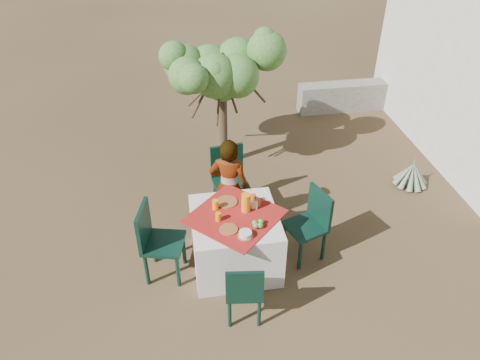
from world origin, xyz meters
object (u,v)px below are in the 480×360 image
object	(u,v)px
chair_right	(311,221)
juice_pitcher	(246,203)
person	(229,187)
chair_left	(156,239)
agave	(412,174)
chair_near	(244,290)
shrub_tree	(226,75)
table	(235,240)
chair_far	(229,177)

from	to	relation	value
chair_right	juice_pitcher	distance (m)	0.88
chair_right	person	size ratio (longest dim) A/B	0.68
chair_left	agave	world-z (taller)	chair_left
chair_near	chair_right	distance (m)	1.34
chair_near	agave	world-z (taller)	chair_near
chair_right	agave	size ratio (longest dim) A/B	1.70
shrub_tree	agave	distance (m)	3.21
person	juice_pitcher	bearing A→B (deg)	119.44
table	shrub_tree	xyz separation A→B (m)	(0.23, 2.35, 1.13)
chair_near	agave	distance (m)	3.64
chair_left	table	bearing A→B (deg)	-74.70
agave	chair_right	bearing A→B (deg)	-148.78
juice_pitcher	table	bearing A→B (deg)	-152.63
chair_near	chair_left	distance (m)	1.24
table	chair_far	distance (m)	1.10
table	agave	distance (m)	3.18
table	chair_near	xyz separation A→B (m)	(-0.04, -0.88, 0.09)
chair_far	shrub_tree	bearing A→B (deg)	76.34
chair_right	person	bearing A→B (deg)	-144.27
chair_near	person	bearing A→B (deg)	-84.94
table	chair_near	bearing A→B (deg)	-92.36
person	agave	size ratio (longest dim) A/B	2.51
table	chair_near	distance (m)	0.88
person	chair_left	bearing A→B (deg)	53.93
table	chair_far	size ratio (longest dim) A/B	1.31
agave	chair_far	bearing A→B (deg)	-177.27
chair_far	chair_right	xyz separation A→B (m)	(0.86, -1.06, -0.03)
chair_far	chair_left	xyz separation A→B (m)	(-1.02, -1.11, 0.00)
person	juice_pitcher	world-z (taller)	person
juice_pitcher	chair_near	bearing A→B (deg)	-100.71
chair_far	juice_pitcher	size ratio (longest dim) A/B	4.17
table	juice_pitcher	distance (m)	0.53
table	person	distance (m)	0.74
chair_near	chair_left	size ratio (longest dim) A/B	0.85
chair_left	person	bearing A→B (deg)	-40.37
chair_near	person	xyz separation A→B (m)	(0.06, 1.55, 0.22)
chair_right	chair_left	bearing A→B (deg)	-107.87
agave	chair_left	bearing A→B (deg)	-162.13
table	agave	size ratio (longest dim) A/B	2.34
chair_right	person	xyz separation A→B (m)	(-0.92, 0.65, 0.17)
chair_left	shrub_tree	distance (m)	2.81
chair_left	chair_near	bearing A→B (deg)	-119.59
chair_near	chair_right	xyz separation A→B (m)	(0.99, 0.90, 0.05)
chair_left	agave	bearing A→B (deg)	-58.29
chair_far	agave	bearing A→B (deg)	-4.46
chair_left	chair_right	world-z (taller)	chair_left
chair_left	juice_pitcher	distance (m)	1.13
shrub_tree	juice_pitcher	world-z (taller)	shrub_tree
chair_right	agave	world-z (taller)	chair_right
person	juice_pitcher	size ratio (longest dim) A/B	5.84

